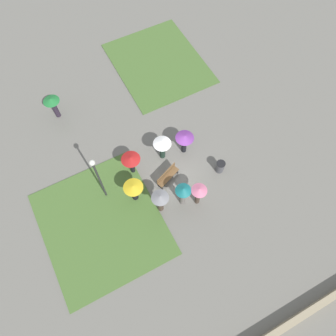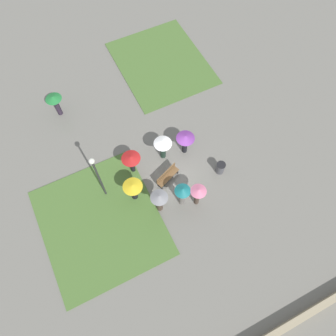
{
  "view_description": "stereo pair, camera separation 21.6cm",
  "coord_description": "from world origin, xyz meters",
  "px_view_note": "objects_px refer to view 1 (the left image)",
  "views": [
    {
      "loc": [
        -4.84,
        -8.39,
        18.9
      ],
      "look_at": [
        -0.66,
        -0.46,
        1.15
      ],
      "focal_mm": 35.0,
      "sensor_mm": 36.0,
      "label": 1
    },
    {
      "loc": [
        -4.65,
        -8.49,
        18.9
      ],
      "look_at": [
        -0.66,
        -0.46,
        1.15
      ],
      "focal_mm": 35.0,
      "sensor_mm": 36.0,
      "label": 2
    }
  ],
  "objects_px": {
    "park_bench": "(167,176)",
    "crowd_person_white": "(162,145)",
    "crowd_person_teal": "(183,193)",
    "crowd_person_grey": "(160,200)",
    "crowd_person_red": "(131,161)",
    "crowd_person_pink": "(199,193)",
    "crowd_person_yellow": "(134,190)",
    "lamp_post": "(98,175)",
    "lone_walker_far_path": "(53,103)",
    "trash_bin": "(220,167)",
    "crowd_person_purple": "(185,139)"
  },
  "relations": [
    {
      "from": "park_bench",
      "to": "crowd_person_white",
      "type": "bearing_deg",
      "value": 51.67
    },
    {
      "from": "crowd_person_teal",
      "to": "crowd_person_grey",
      "type": "xyz_separation_m",
      "value": [
        -1.37,
        0.22,
        -0.07
      ]
    },
    {
      "from": "crowd_person_white",
      "to": "crowd_person_red",
      "type": "bearing_deg",
      "value": 121.84
    },
    {
      "from": "crowd_person_pink",
      "to": "crowd_person_grey",
      "type": "xyz_separation_m",
      "value": [
        -2.17,
        0.64,
        -0.04
      ]
    },
    {
      "from": "crowd_person_white",
      "to": "crowd_person_yellow",
      "type": "bearing_deg",
      "value": 152.3
    },
    {
      "from": "crowd_person_red",
      "to": "lamp_post",
      "type": "bearing_deg",
      "value": -109.44
    },
    {
      "from": "crowd_person_red",
      "to": "lone_walker_far_path",
      "type": "bearing_deg",
      "value": 165.5
    },
    {
      "from": "lamp_post",
      "to": "crowd_person_white",
      "type": "relative_size",
      "value": 2.44
    },
    {
      "from": "crowd_person_grey",
      "to": "lone_walker_far_path",
      "type": "relative_size",
      "value": 1.07
    },
    {
      "from": "crowd_person_grey",
      "to": "crowd_person_red",
      "type": "xyz_separation_m",
      "value": [
        -0.41,
        3.08,
        0.1
      ]
    },
    {
      "from": "lamp_post",
      "to": "trash_bin",
      "type": "height_order",
      "value": "lamp_post"
    },
    {
      "from": "crowd_person_pink",
      "to": "lone_walker_far_path",
      "type": "relative_size",
      "value": 1.06
    },
    {
      "from": "crowd_person_pink",
      "to": "crowd_person_red",
      "type": "xyz_separation_m",
      "value": [
        -2.58,
        3.73,
        0.05
      ]
    },
    {
      "from": "crowd_person_white",
      "to": "crowd_person_teal",
      "type": "bearing_deg",
      "value": -157.59
    },
    {
      "from": "crowd_person_teal",
      "to": "lamp_post",
      "type": "bearing_deg",
      "value": 3.89
    },
    {
      "from": "crowd_person_red",
      "to": "lone_walker_far_path",
      "type": "xyz_separation_m",
      "value": [
        -2.8,
        6.42,
        -0.08
      ]
    },
    {
      "from": "crowd_person_grey",
      "to": "crowd_person_pink",
      "type": "bearing_deg",
      "value": 168.11
    },
    {
      "from": "lamp_post",
      "to": "crowd_person_pink",
      "type": "bearing_deg",
      "value": -32.13
    },
    {
      "from": "park_bench",
      "to": "crowd_person_pink",
      "type": "distance_m",
      "value": 2.55
    },
    {
      "from": "lamp_post",
      "to": "crowd_person_pink",
      "type": "relative_size",
      "value": 2.31
    },
    {
      "from": "crowd_person_purple",
      "to": "crowd_person_white",
      "type": "relative_size",
      "value": 0.98
    },
    {
      "from": "crowd_person_teal",
      "to": "crowd_person_yellow",
      "type": "height_order",
      "value": "crowd_person_teal"
    },
    {
      "from": "lamp_post",
      "to": "crowd_person_red",
      "type": "relative_size",
      "value": 2.47
    },
    {
      "from": "trash_bin",
      "to": "lone_walker_far_path",
      "type": "height_order",
      "value": "lone_walker_far_path"
    },
    {
      "from": "crowd_person_grey",
      "to": "crowd_person_white",
      "type": "xyz_separation_m",
      "value": [
        1.78,
        3.18,
        0.02
      ]
    },
    {
      "from": "crowd_person_teal",
      "to": "crowd_person_purple",
      "type": "height_order",
      "value": "crowd_person_teal"
    },
    {
      "from": "lone_walker_far_path",
      "to": "crowd_person_white",
      "type": "bearing_deg",
      "value": -86.84
    },
    {
      "from": "crowd_person_yellow",
      "to": "crowd_person_white",
      "type": "height_order",
      "value": "crowd_person_white"
    },
    {
      "from": "crowd_person_teal",
      "to": "trash_bin",
      "type": "bearing_deg",
      "value": -129.11
    },
    {
      "from": "crowd_person_purple",
      "to": "crowd_person_red",
      "type": "bearing_deg",
      "value": -157.01
    },
    {
      "from": "trash_bin",
      "to": "crowd_person_red",
      "type": "height_order",
      "value": "crowd_person_red"
    },
    {
      "from": "park_bench",
      "to": "crowd_person_yellow",
      "type": "relative_size",
      "value": 0.94
    },
    {
      "from": "crowd_person_purple",
      "to": "crowd_person_red",
      "type": "xyz_separation_m",
      "value": [
        -3.62,
        0.18,
        0.05
      ]
    },
    {
      "from": "trash_bin",
      "to": "crowd_person_white",
      "type": "relative_size",
      "value": 0.49
    },
    {
      "from": "lamp_post",
      "to": "lone_walker_far_path",
      "type": "xyz_separation_m",
      "value": [
        -0.62,
        7.16,
        -1.52
      ]
    },
    {
      "from": "crowd_person_red",
      "to": "crowd_person_white",
      "type": "bearing_deg",
      "value": 54.55
    },
    {
      "from": "crowd_person_purple",
      "to": "crowd_person_red",
      "type": "relative_size",
      "value": 0.99
    },
    {
      "from": "park_bench",
      "to": "crowd_person_white",
      "type": "height_order",
      "value": "crowd_person_white"
    },
    {
      "from": "crowd_person_yellow",
      "to": "crowd_person_red",
      "type": "bearing_deg",
      "value": -104.0
    },
    {
      "from": "crowd_person_purple",
      "to": "crowd_person_pink",
      "type": "xyz_separation_m",
      "value": [
        -1.04,
        -3.55,
        0.0
      ]
    },
    {
      "from": "lamp_post",
      "to": "crowd_person_white",
      "type": "bearing_deg",
      "value": 10.87
    },
    {
      "from": "crowd_person_yellow",
      "to": "crowd_person_grey",
      "type": "xyz_separation_m",
      "value": [
        1.06,
        -1.34,
        0.05
      ]
    },
    {
      "from": "crowd_person_red",
      "to": "crowd_person_pink",
      "type": "bearing_deg",
      "value": -3.44
    },
    {
      "from": "trash_bin",
      "to": "crowd_person_yellow",
      "type": "distance_m",
      "value": 5.7
    },
    {
      "from": "crowd_person_teal",
      "to": "lone_walker_far_path",
      "type": "bearing_deg",
      "value": -27.91
    },
    {
      "from": "crowd_person_white",
      "to": "crowd_person_pink",
      "type": "bearing_deg",
      "value": -144.92
    },
    {
      "from": "crowd_person_purple",
      "to": "lone_walker_far_path",
      "type": "xyz_separation_m",
      "value": [
        -6.42,
        6.6,
        -0.03
      ]
    },
    {
      "from": "crowd_person_teal",
      "to": "crowd_person_red",
      "type": "height_order",
      "value": "crowd_person_teal"
    },
    {
      "from": "lamp_post",
      "to": "crowd_person_grey",
      "type": "bearing_deg",
      "value": -42.16
    },
    {
      "from": "crowd_person_purple",
      "to": "lone_walker_far_path",
      "type": "bearing_deg",
      "value": 160.06
    }
  ]
}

